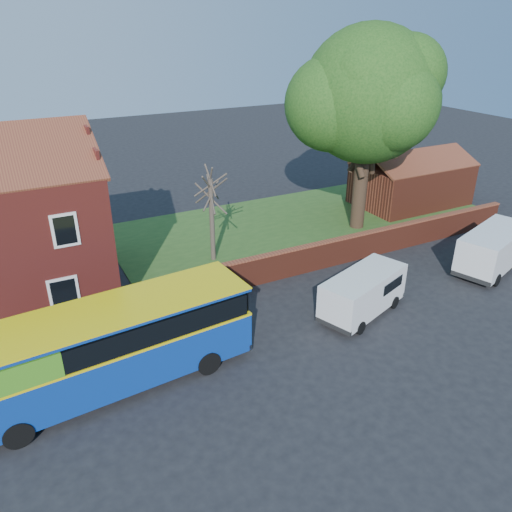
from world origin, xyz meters
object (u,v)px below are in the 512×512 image
van_far (493,248)px  large_tree (367,99)px  van_near (363,292)px  bus (97,348)px

van_far → large_tree: large_tree is taller
van_far → van_near: bearing=163.9°
bus → van_near: size_ratio=2.19×
bus → van_near: 12.08m
van_near → large_tree: bearing=34.2°
van_near → van_far: bearing=-17.1°
bus → large_tree: (18.74, 8.89, 6.38)m
bus → van_near: bus is taller
van_far → bus: bearing=162.1°
van_near → van_far: van_far is taller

